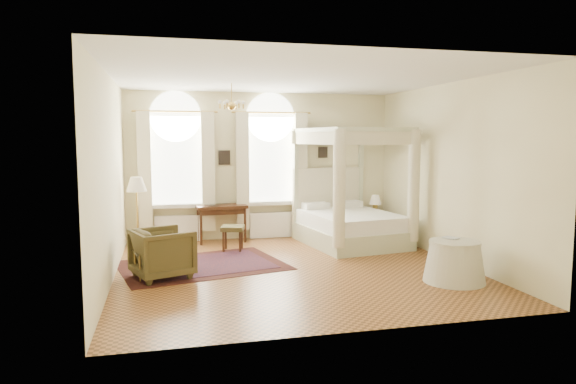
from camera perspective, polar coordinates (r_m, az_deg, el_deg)
The scene contains 18 objects.
ground at distance 9.06m, azimuth 0.62°, elevation -8.57°, with size 6.00×6.00×0.00m, color #975B2C.
room_walls at distance 8.78m, azimuth 0.64°, elevation 4.04°, with size 6.00×6.00×6.00m.
window_left at distance 11.41m, azimuth -12.25°, elevation 1.88°, with size 1.62×0.27×3.29m.
window_right at distance 11.64m, azimuth -1.86°, elevation 2.10°, with size 1.62×0.27×3.29m.
chandelier at distance 9.81m, azimuth -6.28°, elevation 9.63°, with size 0.51×0.45×0.50m.
wall_pictures at distance 11.70m, azimuth -2.51°, elevation 4.09°, with size 2.54×0.03×0.39m.
canopy_bed at distance 11.11m, azimuth 7.02°, elevation -2.92°, with size 2.19×2.55×2.49m.
nightstand at distance 12.37m, azimuth 9.76°, elevation -3.42°, with size 0.38×0.35×0.55m, color #321B0D.
nightstand_lamp at distance 12.23m, azimuth 9.68°, elevation -0.97°, with size 0.27×0.27×0.40m.
writing_desk at distance 11.36m, azimuth -7.42°, elevation -2.03°, with size 1.13×0.65×0.82m.
laptop at distance 11.23m, azimuth -8.46°, elevation -1.46°, with size 0.33×0.21×0.03m, color black.
stool at distance 10.48m, azimuth -6.17°, elevation -4.22°, with size 0.54×0.54×0.51m.
armchair at distance 8.69m, azimuth -13.77°, elevation -6.61°, with size 0.87×0.90×0.82m, color #41371B.
coffee_table at distance 8.76m, azimuth -14.60°, elevation -6.56°, with size 0.75×0.61×0.45m.
floor_lamp at distance 10.51m, azimuth -16.48°, elevation 0.39°, with size 0.39×0.39×1.52m.
oriental_rug at distance 9.44m, azimuth -9.50°, elevation -8.01°, with size 3.20×2.61×0.01m.
side_table at distance 8.64m, azimuth 18.00°, elevation -7.37°, with size 0.97×0.97×0.66m.
book at distance 8.66m, azimuth 17.33°, elevation -4.97°, with size 0.18×0.24×0.02m, color black.
Camera 1 is at (-2.14, -8.51, 2.28)m, focal length 32.00 mm.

